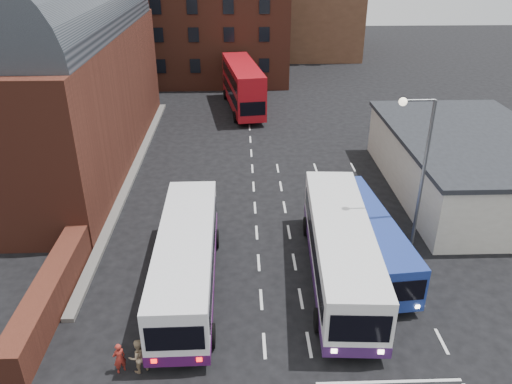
{
  "coord_description": "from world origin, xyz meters",
  "views": [
    {
      "loc": [
        -0.94,
        -17.45,
        16.17
      ],
      "look_at": [
        0.0,
        10.0,
        2.2
      ],
      "focal_mm": 35.0,
      "sensor_mm": 36.0,
      "label": 1
    }
  ],
  "objects_px": {
    "bus_blue": "(368,235)",
    "bus_red_double": "(243,86)",
    "bus_white_inbound": "(340,247)",
    "pedestrian_red": "(119,358)",
    "street_lamp": "(418,167)",
    "pedestrian_beige": "(138,356)",
    "bus_white_outbound": "(186,256)"
  },
  "relations": [
    {
      "from": "bus_blue",
      "to": "bus_red_double",
      "type": "distance_m",
      "value": 28.68
    },
    {
      "from": "bus_white_inbound",
      "to": "bus_red_double",
      "type": "distance_m",
      "value": 29.96
    },
    {
      "from": "bus_blue",
      "to": "pedestrian_red",
      "type": "bearing_deg",
      "value": 27.38
    },
    {
      "from": "street_lamp",
      "to": "pedestrian_red",
      "type": "xyz_separation_m",
      "value": [
        -14.34,
        -7.89,
        -4.89
      ]
    },
    {
      "from": "bus_white_inbound",
      "to": "bus_red_double",
      "type": "xyz_separation_m",
      "value": [
        -4.72,
        29.58,
        0.55
      ]
    },
    {
      "from": "bus_white_inbound",
      "to": "pedestrian_red",
      "type": "distance_m",
      "value": 11.95
    },
    {
      "from": "bus_blue",
      "to": "pedestrian_beige",
      "type": "xyz_separation_m",
      "value": [
        -11.29,
        -7.73,
        -0.84
      ]
    },
    {
      "from": "street_lamp",
      "to": "pedestrian_beige",
      "type": "bearing_deg",
      "value": -149.82
    },
    {
      "from": "pedestrian_red",
      "to": "bus_white_outbound",
      "type": "bearing_deg",
      "value": -148.84
    },
    {
      "from": "street_lamp",
      "to": "pedestrian_beige",
      "type": "distance_m",
      "value": 16.42
    },
    {
      "from": "pedestrian_beige",
      "to": "pedestrian_red",
      "type": "bearing_deg",
      "value": -29.69
    },
    {
      "from": "bus_white_inbound",
      "to": "pedestrian_beige",
      "type": "bearing_deg",
      "value": 36.14
    },
    {
      "from": "bus_white_outbound",
      "to": "bus_red_double",
      "type": "relative_size",
      "value": 0.97
    },
    {
      "from": "pedestrian_red",
      "to": "pedestrian_beige",
      "type": "bearing_deg",
      "value": 143.98
    },
    {
      "from": "bus_white_inbound",
      "to": "bus_red_double",
      "type": "relative_size",
      "value": 1.02
    },
    {
      "from": "bus_red_double",
      "to": "pedestrian_beige",
      "type": "bearing_deg",
      "value": 74.25
    },
    {
      "from": "bus_white_inbound",
      "to": "bus_white_outbound",
      "type": "bearing_deg",
      "value": 6.97
    },
    {
      "from": "bus_white_inbound",
      "to": "bus_red_double",
      "type": "bearing_deg",
      "value": -77.48
    },
    {
      "from": "bus_white_inbound",
      "to": "street_lamp",
      "type": "bearing_deg",
      "value": -152.57
    },
    {
      "from": "bus_white_outbound",
      "to": "bus_blue",
      "type": "relative_size",
      "value": 1.15
    },
    {
      "from": "bus_blue",
      "to": "pedestrian_beige",
      "type": "height_order",
      "value": "bus_blue"
    },
    {
      "from": "pedestrian_red",
      "to": "pedestrian_beige",
      "type": "height_order",
      "value": "pedestrian_beige"
    },
    {
      "from": "bus_white_outbound",
      "to": "bus_red_double",
      "type": "bearing_deg",
      "value": 83.28
    },
    {
      "from": "bus_red_double",
      "to": "pedestrian_beige",
      "type": "xyz_separation_m",
      "value": [
        -4.73,
        -35.64,
        -1.75
      ]
    },
    {
      "from": "bus_blue",
      "to": "bus_white_inbound",
      "type": "bearing_deg",
      "value": 36.95
    },
    {
      "from": "bus_white_inbound",
      "to": "street_lamp",
      "type": "relative_size",
      "value": 1.35
    },
    {
      "from": "bus_white_inbound",
      "to": "bus_blue",
      "type": "relative_size",
      "value": 1.22
    },
    {
      "from": "street_lamp",
      "to": "pedestrian_red",
      "type": "height_order",
      "value": "street_lamp"
    },
    {
      "from": "bus_white_outbound",
      "to": "pedestrian_red",
      "type": "distance_m",
      "value": 6.16
    },
    {
      "from": "bus_blue",
      "to": "bus_red_double",
      "type": "xyz_separation_m",
      "value": [
        -6.56,
        27.9,
        0.92
      ]
    },
    {
      "from": "bus_red_double",
      "to": "pedestrian_beige",
      "type": "distance_m",
      "value": 35.99
    },
    {
      "from": "bus_red_double",
      "to": "bus_white_outbound",
      "type": "bearing_deg",
      "value": 75.8
    }
  ]
}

